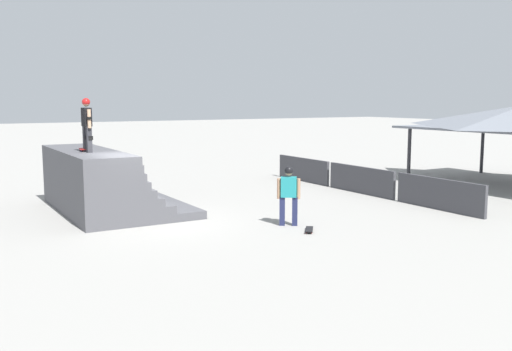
% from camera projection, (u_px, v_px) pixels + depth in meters
% --- Properties ---
extents(ground_plane, '(160.00, 160.00, 0.00)m').
position_uv_depth(ground_plane, '(142.00, 221.00, 17.13)').
color(ground_plane, gray).
extents(quarter_pipe_ramp, '(5.93, 3.68, 2.02)m').
position_uv_depth(quarter_pipe_ramp, '(99.00, 185.00, 18.63)').
color(quarter_pipe_ramp, '#4C4C51').
rests_on(quarter_pipe_ramp, ground).
extents(skater_on_deck, '(0.71, 0.25, 1.66)m').
position_uv_depth(skater_on_deck, '(87.00, 121.00, 17.46)').
color(skater_on_deck, '#2D2D33').
rests_on(skater_on_deck, quarter_pipe_ramp).
extents(skateboard_on_deck, '(0.84, 0.34, 0.09)m').
position_uv_depth(skateboard_on_deck, '(83.00, 149.00, 17.96)').
color(skateboard_on_deck, blue).
rests_on(skateboard_on_deck, quarter_pipe_ramp).
extents(bystander_walking, '(0.47, 0.62, 1.73)m').
position_uv_depth(bystander_walking, '(289.00, 191.00, 16.45)').
color(bystander_walking, '#1E2347').
rests_on(bystander_walking, ground).
extents(skateboard_on_ground, '(0.73, 0.63, 0.09)m').
position_uv_depth(skateboard_on_ground, '(309.00, 230.00, 15.79)').
color(skateboard_on_ground, red).
rests_on(skateboard_on_ground, ground).
extents(barrier_fence, '(11.50, 0.12, 1.05)m').
position_uv_depth(barrier_fence, '(361.00, 180.00, 22.25)').
color(barrier_fence, '#3D3D42').
rests_on(barrier_fence, ground).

